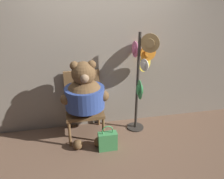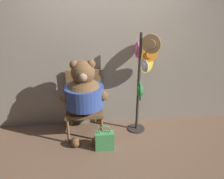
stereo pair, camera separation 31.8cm
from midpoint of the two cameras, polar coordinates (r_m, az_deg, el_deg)
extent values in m
plane|color=brown|center=(3.42, 2.06, -14.10)|extent=(14.00, 14.00, 0.00)
cube|color=gray|center=(3.48, 0.88, 11.26)|extent=(8.00, 0.10, 2.70)
cylinder|color=brown|center=(3.36, -8.68, -10.90)|extent=(0.04, 0.04, 0.42)
cylinder|color=brown|center=(3.36, 0.04, -10.55)|extent=(0.04, 0.04, 0.42)
cylinder|color=brown|center=(3.78, -8.36, -6.65)|extent=(0.04, 0.04, 0.42)
cylinder|color=brown|center=(3.78, -0.70, -6.35)|extent=(0.04, 0.04, 0.42)
cube|color=brown|center=(3.44, -4.55, -5.22)|extent=(0.56, 0.56, 0.05)
cube|color=brown|center=(3.55, -4.80, 0.99)|extent=(0.56, 0.04, 0.54)
sphere|color=brown|center=(3.24, -4.49, -1.78)|extent=(0.57, 0.57, 0.57)
cylinder|color=#334C99|center=(3.24, -4.49, -1.78)|extent=(0.58, 0.58, 0.31)
sphere|color=brown|center=(3.10, -4.70, 4.42)|extent=(0.34, 0.34, 0.34)
sphere|color=brown|center=(3.07, -7.02, 6.44)|extent=(0.13, 0.13, 0.13)
sphere|color=brown|center=(3.07, -2.53, 6.61)|extent=(0.13, 0.13, 0.13)
sphere|color=#997A5B|center=(2.97, -4.63, 3.20)|extent=(0.13, 0.13, 0.13)
sphere|color=brown|center=(3.18, -9.36, -2.04)|extent=(0.16, 0.16, 0.16)
sphere|color=brown|center=(3.18, 0.41, -1.66)|extent=(0.16, 0.16, 0.16)
sphere|color=brown|center=(3.35, -6.78, -13.61)|extent=(0.15, 0.15, 0.15)
sphere|color=brown|center=(3.36, -1.28, -13.39)|extent=(0.15, 0.15, 0.15)
cylinder|color=#332D28|center=(3.79, 8.80, -10.08)|extent=(0.28, 0.28, 0.02)
cylinder|color=#332D28|center=(3.42, 9.61, 1.07)|extent=(0.04, 0.04, 1.61)
cylinder|color=#D16693|center=(3.42, 9.30, 10.14)|extent=(0.03, 0.25, 0.25)
cylinder|color=#D16693|center=(3.42, 9.30, 10.14)|extent=(0.06, 0.12, 0.12)
cylinder|color=tan|center=(3.19, 13.07, 11.48)|extent=(0.24, 0.16, 0.28)
cylinder|color=tan|center=(3.19, 13.07, 11.48)|extent=(0.14, 0.12, 0.13)
cylinder|color=orange|center=(3.32, 12.61, 9.11)|extent=(0.25, 0.03, 0.25)
cylinder|color=orange|center=(3.32, 12.61, 9.11)|extent=(0.12, 0.07, 0.12)
cylinder|color=#3D9351|center=(3.29, 10.01, -0.42)|extent=(0.04, 0.29, 0.29)
cylinder|color=#3D9351|center=(3.29, 10.01, -0.42)|extent=(0.09, 0.15, 0.14)
cylinder|color=silver|center=(3.20, 11.40, 5.99)|extent=(0.08, 0.18, 0.18)
cylinder|color=silver|center=(3.20, 11.40, 5.99)|extent=(0.08, 0.10, 0.09)
cylinder|color=yellow|center=(3.42, 11.75, 6.45)|extent=(0.24, 0.15, 0.27)
cylinder|color=yellow|center=(3.42, 11.75, 6.45)|extent=(0.14, 0.12, 0.13)
cube|color=#479E56|center=(3.25, 0.93, -13.33)|extent=(0.27, 0.12, 0.28)
torus|color=#479E56|center=(3.15, 0.95, -10.75)|extent=(0.17, 0.02, 0.17)
camera|label=1|loc=(0.16, -87.24, 1.20)|focal=35.00mm
camera|label=2|loc=(0.16, 92.76, -1.20)|focal=35.00mm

